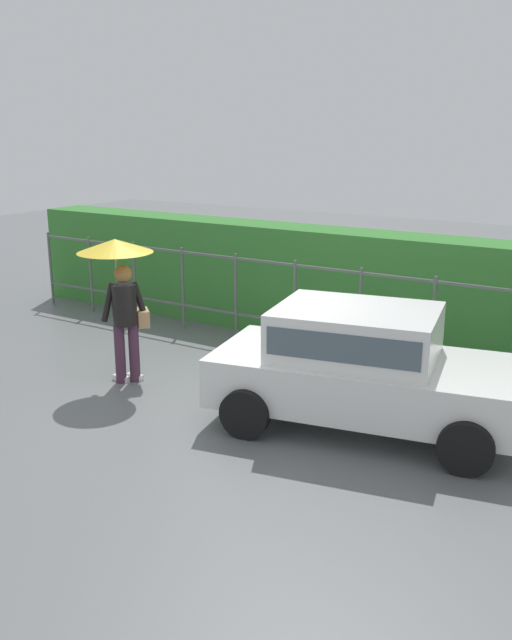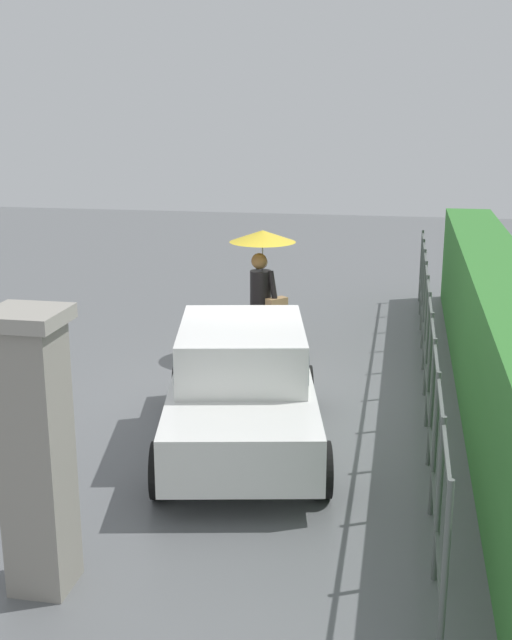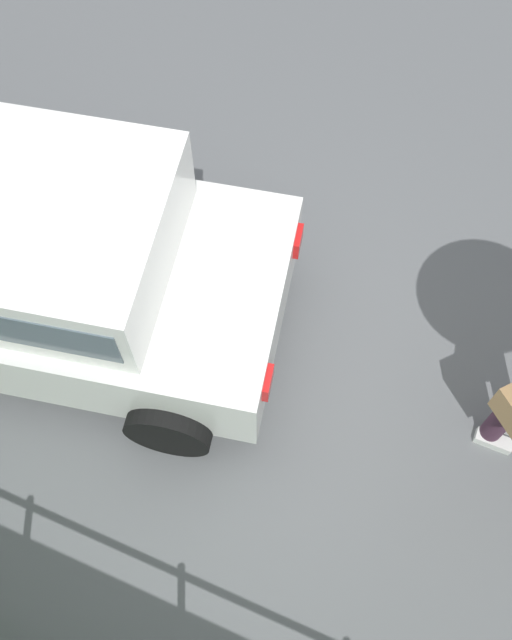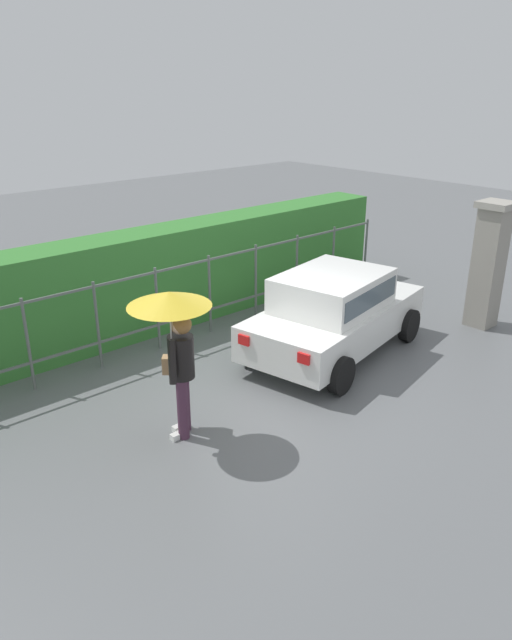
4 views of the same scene
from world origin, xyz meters
The scene contains 5 objects.
ground_plane centered at (0.00, 0.00, 0.00)m, with size 40.00×40.00×0.00m, color slate.
car centered at (1.50, 0.24, 0.80)m, with size 3.95×2.42×1.48m.
pedestrian centered at (-2.02, -0.15, 1.55)m, with size 1.06×1.06×2.07m.
fence_section centered at (-0.65, 2.43, 0.82)m, with size 11.57×0.05×1.50m.
hedge_row centered at (-0.65, 3.33, 0.95)m, with size 12.52×0.90×1.90m, color #387F33.
Camera 1 is at (4.58, -7.04, 3.53)m, focal length 38.38 mm.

